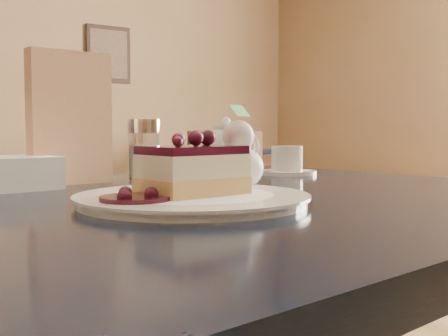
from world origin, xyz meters
TOP-DOWN VIEW (x-y plane):
  - main_table at (-0.07, 0.40)m, footprint 1.32×0.96m
  - dessert_plate at (-0.07, 0.35)m, footprint 0.29×0.29m
  - cheesecake_slice at (-0.07, 0.35)m, footprint 0.13×0.10m
  - whipped_cream at (0.02, 0.37)m, footprint 0.07×0.07m
  - berry_sauce at (-0.16, 0.33)m, footprint 0.08×0.08m
  - tea_set at (0.29, 0.74)m, footprint 0.23×0.25m
  - menu_card at (-0.10, 0.69)m, footprint 0.15×0.05m
  - sugar_shaker at (0.05, 0.71)m, footprint 0.06×0.06m
  - napkin_stack at (-0.21, 0.66)m, footprint 0.14×0.14m
  - bg_table_far_right at (2.32, 3.75)m, footprint 1.12×1.67m

SIDE VIEW (x-z plane):
  - bg_table_far_right at x=2.32m, z-range -0.49..0.62m
  - main_table at x=-0.07m, z-range 0.31..1.08m
  - dessert_plate at x=-0.07m, z-range 0.77..0.78m
  - berry_sauce at x=-0.16m, z-range 0.78..0.79m
  - napkin_stack at x=-0.21m, z-range 0.77..0.82m
  - whipped_cream at x=0.02m, z-range 0.78..0.85m
  - cheesecake_slice at x=-0.07m, z-range 0.78..0.85m
  - tea_set at x=0.29m, z-range 0.76..0.87m
  - sugar_shaker at x=0.05m, z-range 0.77..0.89m
  - menu_card at x=-0.10m, z-range 0.77..1.00m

